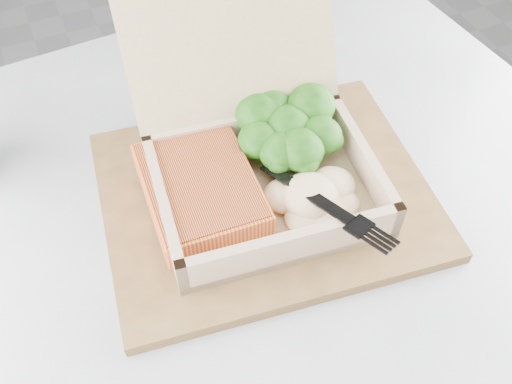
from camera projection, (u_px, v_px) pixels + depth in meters
name	position (u px, v px, depth m)	size (l,w,h in m)	color
floor	(488.00, 255.00, 1.41)	(4.00, 4.00, 0.00)	gray
cafe_table	(275.00, 313.00, 0.72)	(0.85, 0.85, 0.72)	black
serving_tray	(265.00, 194.00, 0.60)	(0.33, 0.27, 0.01)	brown
takeout_container	(254.00, 139.00, 0.57)	(0.24, 0.27, 0.19)	tan
salmon_fillet	(200.00, 189.00, 0.56)	(0.11, 0.14, 0.03)	orange
broccoli_pile	(288.00, 132.00, 0.60)	(0.12, 0.12, 0.04)	#2F7D1B
mashed_potatoes	(310.00, 196.00, 0.55)	(0.09, 0.08, 0.03)	beige
plastic_fork	(290.00, 179.00, 0.55)	(0.07, 0.16, 0.02)	black
receipt	(172.00, 92.00, 0.71)	(0.08, 0.14, 0.00)	white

